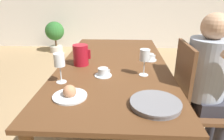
{
  "coord_description": "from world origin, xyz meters",
  "views": [
    {
      "loc": [
        0.07,
        -1.7,
        1.33
      ],
      "look_at": [
        0.0,
        -0.29,
        0.77
      ],
      "focal_mm": 32.0,
      "sensor_mm": 36.0,
      "label": 1
    }
  ],
  "objects_px": {
    "red_pitcher": "(81,55)",
    "teacup_across": "(149,57)",
    "wine_glass_water": "(145,56)",
    "wine_glass_juice": "(59,61)",
    "serving_tray": "(155,104)",
    "bread_plate": "(70,94)",
    "chair_person_side": "(195,102)",
    "teacup_near_person": "(103,73)",
    "person_seated": "(210,78)",
    "potted_plant": "(55,33)"
  },
  "relations": [
    {
      "from": "person_seated",
      "to": "teacup_across",
      "type": "relative_size",
      "value": 8.96
    },
    {
      "from": "teacup_across",
      "to": "bread_plate",
      "type": "relative_size",
      "value": 0.63
    },
    {
      "from": "wine_glass_water",
      "to": "bread_plate",
      "type": "height_order",
      "value": "wine_glass_water"
    },
    {
      "from": "serving_tray",
      "to": "person_seated",
      "type": "bearing_deg",
      "value": 41.92
    },
    {
      "from": "wine_glass_juice",
      "to": "bread_plate",
      "type": "bearing_deg",
      "value": -61.61
    },
    {
      "from": "teacup_near_person",
      "to": "wine_glass_water",
      "type": "bearing_deg",
      "value": 5.42
    },
    {
      "from": "teacup_across",
      "to": "serving_tray",
      "type": "bearing_deg",
      "value": -94.74
    },
    {
      "from": "chair_person_side",
      "to": "wine_glass_water",
      "type": "distance_m",
      "value": 0.55
    },
    {
      "from": "wine_glass_water",
      "to": "wine_glass_juice",
      "type": "xyz_separation_m",
      "value": [
        -0.6,
        -0.16,
        0.0
      ]
    },
    {
      "from": "chair_person_side",
      "to": "potted_plant",
      "type": "height_order",
      "value": "chair_person_side"
    },
    {
      "from": "person_seated",
      "to": "potted_plant",
      "type": "xyz_separation_m",
      "value": [
        -2.2,
        3.03,
        -0.28
      ]
    },
    {
      "from": "chair_person_side",
      "to": "teacup_near_person",
      "type": "distance_m",
      "value": 0.76
    },
    {
      "from": "person_seated",
      "to": "bread_plate",
      "type": "distance_m",
      "value": 1.05
    },
    {
      "from": "red_pitcher",
      "to": "bread_plate",
      "type": "height_order",
      "value": "red_pitcher"
    },
    {
      "from": "wine_glass_juice",
      "to": "teacup_across",
      "type": "height_order",
      "value": "wine_glass_juice"
    },
    {
      "from": "wine_glass_juice",
      "to": "bread_plate",
      "type": "relative_size",
      "value": 1.01
    },
    {
      "from": "chair_person_side",
      "to": "wine_glass_juice",
      "type": "xyz_separation_m",
      "value": [
        -1.01,
        -0.12,
        0.36
      ]
    },
    {
      "from": "wine_glass_water",
      "to": "red_pitcher",
      "type": "bearing_deg",
      "value": 158.39
    },
    {
      "from": "serving_tray",
      "to": "bread_plate",
      "type": "xyz_separation_m",
      "value": [
        -0.51,
        0.08,
        0.01
      ]
    },
    {
      "from": "red_pitcher",
      "to": "potted_plant",
      "type": "xyz_separation_m",
      "value": [
        -1.17,
        2.8,
        -0.38
      ]
    },
    {
      "from": "wine_glass_juice",
      "to": "teacup_across",
      "type": "distance_m",
      "value": 0.88
    },
    {
      "from": "person_seated",
      "to": "red_pitcher",
      "type": "xyz_separation_m",
      "value": [
        -1.03,
        0.23,
        0.1
      ]
    },
    {
      "from": "red_pitcher",
      "to": "wine_glass_water",
      "type": "distance_m",
      "value": 0.57
    },
    {
      "from": "teacup_near_person",
      "to": "chair_person_side",
      "type": "bearing_deg",
      "value": -1.1
    },
    {
      "from": "potted_plant",
      "to": "wine_glass_water",
      "type": "bearing_deg",
      "value": -60.59
    },
    {
      "from": "person_seated",
      "to": "potted_plant",
      "type": "height_order",
      "value": "person_seated"
    },
    {
      "from": "chair_person_side",
      "to": "teacup_across",
      "type": "relative_size",
      "value": 7.34
    },
    {
      "from": "chair_person_side",
      "to": "teacup_near_person",
      "type": "bearing_deg",
      "value": -91.1
    },
    {
      "from": "wine_glass_water",
      "to": "teacup_across",
      "type": "distance_m",
      "value": 0.4
    },
    {
      "from": "wine_glass_juice",
      "to": "wine_glass_water",
      "type": "bearing_deg",
      "value": 14.86
    },
    {
      "from": "red_pitcher",
      "to": "wine_glass_juice",
      "type": "bearing_deg",
      "value": -101.01
    },
    {
      "from": "chair_person_side",
      "to": "red_pitcher",
      "type": "height_order",
      "value": "chair_person_side"
    },
    {
      "from": "chair_person_side",
      "to": "serving_tray",
      "type": "relative_size",
      "value": 3.38
    },
    {
      "from": "red_pitcher",
      "to": "teacup_across",
      "type": "xyz_separation_m",
      "value": [
        0.62,
        0.16,
        -0.06
      ]
    },
    {
      "from": "chair_person_side",
      "to": "teacup_across",
      "type": "bearing_deg",
      "value": -142.14
    },
    {
      "from": "red_pitcher",
      "to": "teacup_near_person",
      "type": "height_order",
      "value": "red_pitcher"
    },
    {
      "from": "wine_glass_juice",
      "to": "teacup_across",
      "type": "xyz_separation_m",
      "value": [
        0.69,
        0.53,
        -0.13
      ]
    },
    {
      "from": "teacup_across",
      "to": "chair_person_side",
      "type": "bearing_deg",
      "value": -52.14
    },
    {
      "from": "red_pitcher",
      "to": "bread_plate",
      "type": "distance_m",
      "value": 0.59
    },
    {
      "from": "person_seated",
      "to": "wine_glass_water",
      "type": "height_order",
      "value": "person_seated"
    },
    {
      "from": "chair_person_side",
      "to": "potted_plant",
      "type": "distance_m",
      "value": 3.71
    },
    {
      "from": "bread_plate",
      "to": "chair_person_side",
      "type": "bearing_deg",
      "value": 20.01
    },
    {
      "from": "red_pitcher",
      "to": "teacup_across",
      "type": "height_order",
      "value": "red_pitcher"
    },
    {
      "from": "person_seated",
      "to": "wine_glass_water",
      "type": "relative_size",
      "value": 5.75
    },
    {
      "from": "serving_tray",
      "to": "bread_plate",
      "type": "relative_size",
      "value": 1.37
    },
    {
      "from": "teacup_near_person",
      "to": "person_seated",
      "type": "bearing_deg",
      "value": 0.7
    },
    {
      "from": "red_pitcher",
      "to": "serving_tray",
      "type": "xyz_separation_m",
      "value": [
        0.55,
        -0.66,
        -0.08
      ]
    },
    {
      "from": "red_pitcher",
      "to": "bread_plate",
      "type": "xyz_separation_m",
      "value": [
        0.04,
        -0.58,
        -0.07
      ]
    },
    {
      "from": "wine_glass_water",
      "to": "bread_plate",
      "type": "bearing_deg",
      "value": -142.8
    },
    {
      "from": "red_pitcher",
      "to": "potted_plant",
      "type": "bearing_deg",
      "value": 112.61
    }
  ]
}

